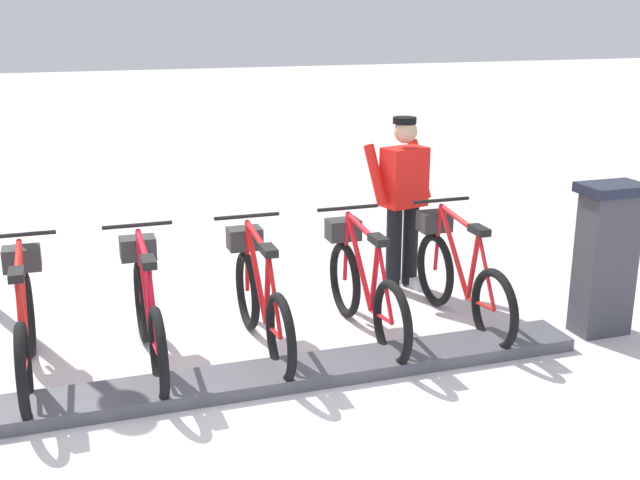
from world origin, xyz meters
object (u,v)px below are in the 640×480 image
at_px(payment_kiosk, 606,257).
at_px(bike_docked_1, 363,286).
at_px(bike_docked_2, 260,298).
at_px(worker_near_rack, 403,197).
at_px(bike_docked_4, 25,325).
at_px(bike_docked_0, 459,275).
at_px(bike_docked_3, 148,311).

distance_m(payment_kiosk, bike_docked_1, 2.01).
bearing_deg(bike_docked_2, worker_near_rack, -59.33).
relative_size(bike_docked_1, bike_docked_4, 1.00).
relative_size(bike_docked_0, worker_near_rack, 1.04).
xyz_separation_m(bike_docked_3, worker_near_rack, (0.98, -2.53, 0.48)).
xyz_separation_m(payment_kiosk, bike_docked_1, (0.57, 1.91, -0.24)).
xyz_separation_m(bike_docked_2, worker_near_rack, (0.98, -1.65, 0.48)).
bearing_deg(payment_kiosk, bike_docked_0, 61.03).
relative_size(bike_docked_2, bike_docked_4, 1.00).
height_order(bike_docked_2, bike_docked_3, same).
bearing_deg(bike_docked_2, bike_docked_3, 90.00).
xyz_separation_m(bike_docked_0, worker_near_rack, (0.98, 0.10, 0.48)).
bearing_deg(bike_docked_4, payment_kiosk, -97.18).
bearing_deg(bike_docked_0, worker_near_rack, 5.99).
bearing_deg(worker_near_rack, bike_docked_1, 141.66).
distance_m(bike_docked_3, bike_docked_4, 0.88).
relative_size(payment_kiosk, worker_near_rack, 0.77).
relative_size(payment_kiosk, bike_docked_3, 0.74).
xyz_separation_m(bike_docked_1, worker_near_rack, (0.98, -0.77, 0.48)).
distance_m(payment_kiosk, worker_near_rack, 1.94).
relative_size(bike_docked_4, worker_near_rack, 1.04).
distance_m(bike_docked_4, worker_near_rack, 3.58).
bearing_deg(bike_docked_4, worker_near_rack, -73.96).
height_order(payment_kiosk, bike_docked_3, payment_kiosk).
bearing_deg(bike_docked_3, payment_kiosk, -98.87).
bearing_deg(bike_docked_3, worker_near_rack, -68.83).
bearing_deg(bike_docked_3, bike_docked_2, -90.00).
height_order(bike_docked_1, bike_docked_4, same).
height_order(bike_docked_1, worker_near_rack, worker_near_rack).
xyz_separation_m(bike_docked_0, bike_docked_4, (0.00, 3.51, 0.00)).
xyz_separation_m(payment_kiosk, bike_docked_0, (0.57, 1.03, -0.24)).
xyz_separation_m(bike_docked_2, bike_docked_4, (0.00, 1.75, 0.00)).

